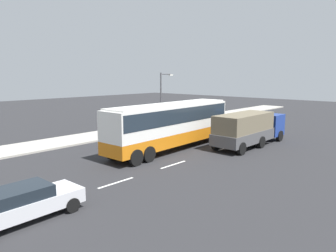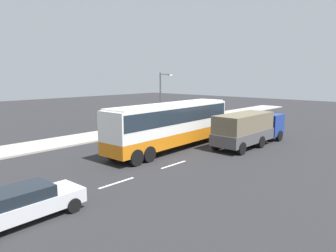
# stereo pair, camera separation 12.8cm
# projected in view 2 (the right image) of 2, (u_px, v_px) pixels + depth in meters

# --- Properties ---
(ground_plane) EXTENTS (120.00, 120.00, 0.00)m
(ground_plane) POSITION_uv_depth(u_px,v_px,m) (163.00, 152.00, 24.07)
(ground_plane) COLOR #28282B
(sidewalk_curb) EXTENTS (80.00, 4.00, 0.15)m
(sidewalk_curb) POSITION_uv_depth(u_px,v_px,m) (96.00, 136.00, 29.87)
(sidewalk_curb) COLOR #A8A399
(sidewalk_curb) RESTS_ON ground_plane
(lane_centreline) EXTENTS (32.13, 0.16, 0.01)m
(lane_centreline) POSITION_uv_depth(u_px,v_px,m) (147.00, 173.00, 18.76)
(lane_centreline) COLOR white
(lane_centreline) RESTS_ON ground_plane
(coach_bus) EXTENTS (12.47, 2.99, 3.67)m
(coach_bus) POSITION_uv_depth(u_px,v_px,m) (171.00, 121.00, 24.41)
(coach_bus) COLOR orange
(coach_bus) RESTS_ON ground_plane
(cargo_truck) EXTENTS (8.52, 2.62, 2.78)m
(cargo_truck) POSITION_uv_depth(u_px,v_px,m) (249.00, 128.00, 25.92)
(cargo_truck) COLOR navy
(cargo_truck) RESTS_ON ground_plane
(car_silver_hatch) EXTENTS (4.76, 1.90, 1.42)m
(car_silver_hatch) POSITION_uv_depth(u_px,v_px,m) (22.00, 203.00, 12.44)
(car_silver_hatch) COLOR silver
(car_silver_hatch) RESTS_ON ground_plane
(car_red_compact) EXTENTS (4.90, 2.42, 1.46)m
(car_red_compact) POSITION_uv_depth(u_px,v_px,m) (191.00, 124.00, 32.55)
(car_red_compact) COLOR #B21919
(car_red_compact) RESTS_ON ground_plane
(pedestrian_near_curb) EXTENTS (0.32, 0.32, 1.78)m
(pedestrian_near_curb) POSITION_uv_depth(u_px,v_px,m) (119.00, 122.00, 31.50)
(pedestrian_near_curb) COLOR brown
(pedestrian_near_curb) RESTS_ON sidewalk_curb
(pedestrian_at_crossing) EXTENTS (0.32, 0.32, 1.57)m
(pedestrian_at_crossing) POSITION_uv_depth(u_px,v_px,m) (128.00, 122.00, 32.01)
(pedestrian_at_crossing) COLOR black
(pedestrian_at_crossing) RESTS_ON sidewalk_curb
(street_lamp) EXTENTS (1.96, 0.24, 5.99)m
(street_lamp) POSITION_uv_depth(u_px,v_px,m) (162.00, 95.00, 34.28)
(street_lamp) COLOR #47474C
(street_lamp) RESTS_ON sidewalk_curb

